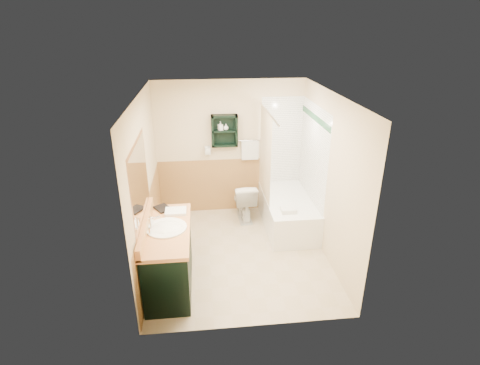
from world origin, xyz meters
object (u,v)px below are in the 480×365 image
(bathtub, at_px, (288,213))
(soap_bottle_b, at_px, (226,128))
(wall_shelf, at_px, (224,131))
(soap_bottle_a, at_px, (220,128))
(hair_dryer, at_px, (208,150))
(vanity, at_px, (169,257))
(vanity_book, at_px, (156,203))
(toilet, at_px, (244,201))

(bathtub, xyz_separation_m, soap_bottle_b, (-1.00, 0.67, 1.34))
(wall_shelf, distance_m, soap_bottle_a, 0.08)
(hair_dryer, height_order, bathtub, hair_dryer)
(vanity, bearing_deg, wall_shelf, 66.08)
(hair_dryer, bearing_deg, wall_shelf, -4.76)
(soap_bottle_a, bearing_deg, bathtub, -31.61)
(vanity, distance_m, vanity_book, 0.76)
(bathtub, bearing_deg, soap_bottle_b, 146.02)
(toilet, xyz_separation_m, soap_bottle_b, (-0.28, 0.29, 1.27))
(vanity, xyz_separation_m, soap_bottle_a, (0.83, 2.01, 1.17))
(wall_shelf, height_order, vanity, wall_shelf)
(wall_shelf, relative_size, soap_bottle_a, 3.70)
(bathtub, height_order, soap_bottle_a, soap_bottle_a)
(wall_shelf, bearing_deg, bathtub, -33.49)
(vanity, relative_size, vanity_book, 5.49)
(bathtub, distance_m, soap_bottle_a, 1.85)
(wall_shelf, distance_m, soap_bottle_b, 0.06)
(bathtub, height_order, vanity_book, vanity_book)
(wall_shelf, distance_m, toilet, 1.28)
(toilet, distance_m, vanity_book, 1.95)
(vanity_book, height_order, soap_bottle_b, soap_bottle_b)
(wall_shelf, xyz_separation_m, vanity, (-0.89, -2.02, -1.12))
(vanity, xyz_separation_m, toilet, (1.20, 1.72, -0.09))
(vanity, height_order, soap_bottle_a, soap_bottle_a)
(bathtub, relative_size, soap_bottle_a, 10.08)
(bathtub, relative_size, vanity_book, 6.06)
(wall_shelf, xyz_separation_m, vanity_book, (-1.06, -1.53, -0.56))
(bathtub, xyz_separation_m, toilet, (-0.72, 0.38, 0.07))
(wall_shelf, relative_size, vanity, 0.40)
(wall_shelf, bearing_deg, soap_bottle_b, -10.81)
(vanity, bearing_deg, hair_dryer, 73.76)
(vanity, bearing_deg, bathtub, 34.91)
(bathtub, bearing_deg, vanity, -145.09)
(wall_shelf, relative_size, hair_dryer, 2.29)
(soap_bottle_b, bearing_deg, hair_dryer, 174.75)
(wall_shelf, height_order, toilet, wall_shelf)
(wall_shelf, height_order, soap_bottle_b, wall_shelf)
(vanity, height_order, soap_bottle_b, soap_bottle_b)
(toilet, relative_size, vanity_book, 2.80)
(hair_dryer, relative_size, soap_bottle_a, 1.61)
(wall_shelf, height_order, bathtub, wall_shelf)
(hair_dryer, relative_size, vanity, 0.18)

